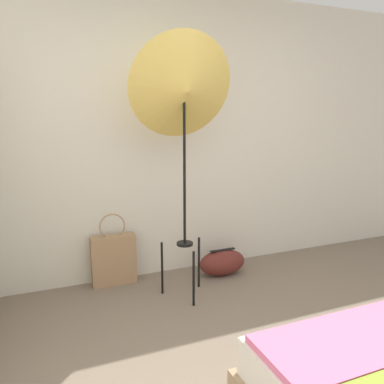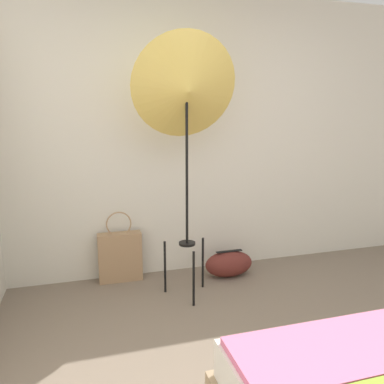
% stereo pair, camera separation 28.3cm
% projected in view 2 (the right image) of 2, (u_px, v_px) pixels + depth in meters
% --- Properties ---
extents(wall_back, '(8.00, 0.05, 2.60)m').
position_uv_depth(wall_back, '(192.00, 138.00, 3.53)').
color(wall_back, beige).
rests_on(wall_back, ground_plane).
extents(photo_umbrella, '(0.85, 0.44, 2.13)m').
position_uv_depth(photo_umbrella, '(187.00, 91.00, 2.87)').
color(photo_umbrella, black).
rests_on(photo_umbrella, ground_plane).
extents(tote_bag, '(0.39, 0.12, 0.66)m').
position_uv_depth(tote_bag, '(120.00, 256.00, 3.44)').
color(tote_bag, '#9E7A56').
rests_on(tote_bag, ground_plane).
extents(duffel_bag, '(0.46, 0.24, 0.25)m').
position_uv_depth(duffel_bag, '(229.00, 264.00, 3.55)').
color(duffel_bag, '#5B231E').
rests_on(duffel_bag, ground_plane).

